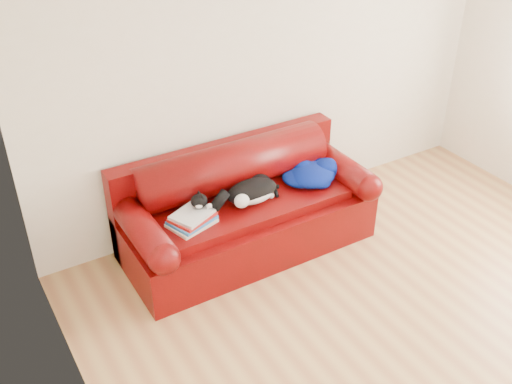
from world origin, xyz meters
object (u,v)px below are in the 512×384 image
cat (252,192)px  book_stack (192,219)px  sofa_base (247,224)px  blanket (312,173)px

cat → book_stack: bearing=160.5°
book_stack → sofa_base: bearing=10.4°
book_stack → cat: (0.56, 0.04, 0.04)m
sofa_base → cat: 0.36m
blanket → sofa_base: bearing=177.0°
sofa_base → blanket: size_ratio=3.34×
cat → blanket: cat is taller
cat → blanket: size_ratio=1.02×
sofa_base → book_stack: bearing=-169.6°
cat → blanket: 0.62m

